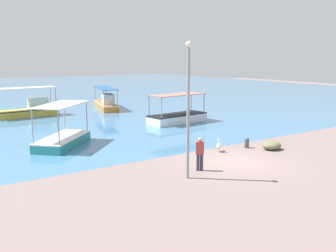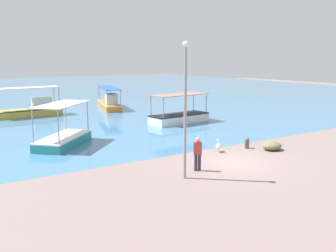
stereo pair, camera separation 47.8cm
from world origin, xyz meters
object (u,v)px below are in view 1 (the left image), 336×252
fishing_boat_near_left (177,117)px  lamp_post (188,104)px  fishing_boat_outer (106,103)px  fisherman_standing (200,153)px  fishing_boat_center (26,110)px  mooring_bollard (247,142)px  pelican (219,146)px  fishing_boat_near_right (63,138)px  net_pile (272,145)px

fishing_boat_near_left → lamp_post: lamp_post is taller
fishing_boat_outer → fisherman_standing: bearing=-103.7°
fishing_boat_center → mooring_bollard: fishing_boat_center is taller
fishing_boat_outer → mooring_bollard: fishing_boat_outer is taller
mooring_bollard → pelican: bearing=173.4°
pelican → fisherman_standing: bearing=-145.1°
pelican → mooring_bollard: size_ratio=1.18×
fishing_boat_near_right → fisherman_standing: (3.93, -8.99, 0.41)m
fishing_boat_outer → mooring_bollard: bearing=-90.9°
mooring_bollard → fishing_boat_center: bearing=111.9°
fishing_boat_near_right → pelican: (7.23, -6.68, -0.13)m
fishing_boat_center → fishing_boat_outer: 8.65m
mooring_bollard → fishing_boat_near_right: bearing=143.4°
fishing_boat_near_left → fishing_boat_center: 14.64m
fishing_boat_outer → lamp_post: bearing=-106.1°
lamp_post → net_pile: size_ratio=5.08×
fishing_boat_near_left → fisherman_standing: size_ratio=3.28×
fishing_boat_near_right → lamp_post: (2.72, -9.59, 2.99)m
fishing_boat_outer → fisherman_standing: fishing_boat_outer is taller
fishing_boat_near_left → net_pile: size_ratio=4.50×
fishing_boat_near_right → fishing_boat_center: bearing=85.7°
fishing_boat_outer → lamp_post: 25.18m
fishing_boat_near_right → mooring_bollard: (9.32, -6.93, -0.14)m
pelican → lamp_post: size_ratio=0.13×
fishing_boat_center → pelican: 21.26m
lamp_post → fisherman_standing: lamp_post is taller
pelican → fishing_boat_outer: bearing=83.5°
lamp_post → net_pile: bearing=11.4°
mooring_bollard → net_pile: (0.97, -1.14, -0.10)m
pelican → fisherman_standing: 4.06m
fishing_boat_near_right → lamp_post: bearing=-74.2°
fishing_boat_near_right → net_pile: (10.29, -8.07, -0.24)m
fishing_boat_near_left → net_pile: 11.01m
fishing_boat_near_right → lamp_post: lamp_post is taller
fishing_boat_near_right → pelican: 9.84m
fishing_boat_near_right → pelican: size_ratio=5.98×
fishing_boat_near_left → fisherman_standing: bearing=-120.7°
pelican → mooring_bollard: (2.09, -0.24, -0.01)m
fishing_boat_center → lamp_post: lamp_post is taller
fishing_boat_near_left → fishing_boat_near_right: bearing=-165.1°
lamp_post → fisherman_standing: size_ratio=3.71×
fishing_boat_outer → fishing_boat_center: bearing=-174.7°
fisherman_standing → net_pile: (6.36, 0.92, -0.65)m
fishing_boat_center → fisherman_standing: bearing=-82.7°
pelican → lamp_post: lamp_post is taller
fishing_boat_center → pelican: fishing_boat_center is taller
pelican → fishing_boat_near_left: bearing=68.6°
net_pile → fishing_boat_near_left: bearing=86.3°
fishing_boat_near_left → fisherman_standing: (-7.06, -11.91, 0.37)m
fishing_boat_near_left → pelican: 10.31m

